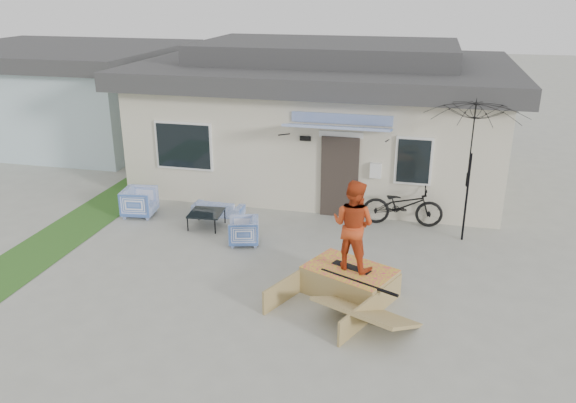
% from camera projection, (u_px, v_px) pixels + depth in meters
% --- Properties ---
extents(ground, '(90.00, 90.00, 0.00)m').
position_uv_depth(ground, '(251.00, 295.00, 11.20)').
color(ground, gray).
rests_on(ground, ground).
extents(grass_strip, '(1.40, 8.00, 0.01)m').
position_uv_depth(grass_strip, '(72.00, 230.00, 14.16)').
color(grass_strip, '#2A591F').
rests_on(grass_strip, ground).
extents(house, '(10.80, 8.49, 4.10)m').
position_uv_depth(house, '(326.00, 112.00, 17.79)').
color(house, beige).
rests_on(house, ground).
extents(neighbor_house, '(8.60, 7.60, 3.50)m').
position_uv_depth(neighbor_house, '(63.00, 92.00, 21.99)').
color(neighbor_house, silver).
rests_on(neighbor_house, ground).
extents(loveseat, '(1.33, 0.42, 0.52)m').
position_uv_depth(loveseat, '(218.00, 205.00, 15.04)').
color(loveseat, '#2F57AA').
rests_on(loveseat, ground).
extents(armchair_left, '(0.83, 0.87, 0.81)m').
position_uv_depth(armchair_left, '(140.00, 201.00, 14.92)').
color(armchair_left, '#2F57AA').
rests_on(armchair_left, ground).
extents(armchair_right, '(0.78, 0.81, 0.69)m').
position_uv_depth(armchair_right, '(243.00, 230.00, 13.31)').
color(armchair_right, '#2F57AA').
rests_on(armchair_right, ground).
extents(coffee_table, '(0.85, 0.85, 0.39)m').
position_uv_depth(coffee_table, '(207.00, 219.00, 14.28)').
color(coffee_table, black).
rests_on(coffee_table, ground).
extents(bicycle, '(2.00, 0.81, 1.26)m').
position_uv_depth(bicycle, '(403.00, 201.00, 14.26)').
color(bicycle, black).
rests_on(bicycle, ground).
extents(patio_umbrella, '(2.75, 2.64, 2.20)m').
position_uv_depth(patio_umbrella, '(470.00, 168.00, 13.02)').
color(patio_umbrella, black).
rests_on(patio_umbrella, ground).
extents(skate_ramp, '(2.36, 2.63, 0.54)m').
position_uv_depth(skate_ramp, '(349.00, 281.00, 11.15)').
color(skate_ramp, olive).
rests_on(skate_ramp, ground).
extents(skateboard, '(0.81, 0.50, 0.05)m').
position_uv_depth(skateboard, '(351.00, 267.00, 11.08)').
color(skateboard, black).
rests_on(skateboard, skate_ramp).
extents(skater, '(1.03, 0.91, 1.74)m').
position_uv_depth(skater, '(353.00, 223.00, 10.77)').
color(skater, '#BF3E19').
rests_on(skater, skateboard).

